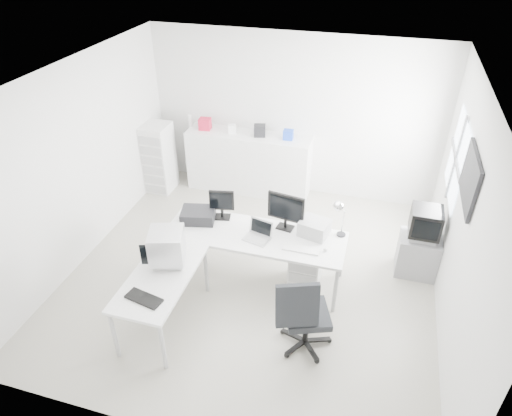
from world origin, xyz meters
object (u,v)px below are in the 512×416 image
(inkjet_printer, at_px, (198,215))
(lcd_monitor_small, at_px, (222,205))
(tv_cabinet, at_px, (417,255))
(crt_tv, at_px, (425,224))
(lcd_monitor_large, at_px, (286,212))
(filing_cabinet, at_px, (159,158))
(crt_monitor, at_px, (167,248))
(sideboard, at_px, (249,163))
(main_desk, at_px, (255,256))
(laptop, at_px, (257,232))
(drawer_pedestal, at_px, (306,267))
(laser_printer, at_px, (314,228))
(side_desk, at_px, (164,299))
(office_chair, at_px, (307,311))

(inkjet_printer, relative_size, lcd_monitor_small, 1.06)
(tv_cabinet, height_order, crt_tv, crt_tv)
(lcd_monitor_small, distance_m, lcd_monitor_large, 0.90)
(lcd_monitor_large, bearing_deg, filing_cabinet, 157.99)
(crt_monitor, height_order, crt_tv, crt_monitor)
(lcd_monitor_small, relative_size, tv_cabinet, 0.71)
(crt_monitor, bearing_deg, sideboard, 71.21)
(main_desk, bearing_deg, inkjet_printer, 173.29)
(laptop, xyz_separation_m, crt_tv, (2.11, 0.85, -0.04))
(lcd_monitor_small, height_order, filing_cabinet, filing_cabinet)
(tv_cabinet, bearing_deg, drawer_pedestal, -154.47)
(inkjet_printer, bearing_deg, lcd_monitor_large, -5.77)
(main_desk, bearing_deg, crt_tv, 19.08)
(laser_printer, height_order, filing_cabinet, filing_cabinet)
(main_desk, height_order, side_desk, same)
(main_desk, xyz_separation_m, sideboard, (-0.78, 2.29, 0.17))
(inkjet_printer, relative_size, laptop, 1.24)
(laptop, distance_m, crt_tv, 2.27)
(office_chair, relative_size, sideboard, 0.51)
(inkjet_printer, xyz_separation_m, lcd_monitor_large, (1.20, 0.15, 0.18))
(inkjet_printer, xyz_separation_m, lcd_monitor_small, (0.30, 0.15, 0.13))
(lcd_monitor_large, bearing_deg, main_desk, -135.26)
(filing_cabinet, bearing_deg, lcd_monitor_small, -42.31)
(office_chair, bearing_deg, lcd_monitor_large, 93.30)
(main_desk, distance_m, lcd_monitor_large, 0.77)
(main_desk, xyz_separation_m, filing_cabinet, (-2.34, 1.88, 0.25))
(side_desk, bearing_deg, tv_cabinet, 31.54)
(inkjet_printer, distance_m, laser_printer, 1.60)
(drawer_pedestal, distance_m, crt_monitor, 1.92)
(laser_printer, bearing_deg, drawer_pedestal, -93.34)
(inkjet_printer, height_order, lcd_monitor_large, lcd_monitor_large)
(main_desk, relative_size, lcd_monitor_large, 4.55)
(sideboard, bearing_deg, crt_tv, -27.65)
(laser_printer, height_order, office_chair, office_chair)
(inkjet_printer, bearing_deg, main_desk, -19.61)
(crt_monitor, bearing_deg, lcd_monitor_small, 57.18)
(main_desk, distance_m, crt_monitor, 1.35)
(side_desk, relative_size, lcd_monitor_large, 2.66)
(laptop, distance_m, office_chair, 1.26)
(lcd_monitor_large, distance_m, laptop, 0.48)
(laptop, relative_size, tv_cabinet, 0.61)
(drawer_pedestal, bearing_deg, tv_cabinet, 25.53)
(tv_cabinet, xyz_separation_m, sideboard, (-2.94, 1.54, 0.25))
(side_desk, relative_size, laser_printer, 3.80)
(sideboard, bearing_deg, side_desk, -91.14)
(sideboard, bearing_deg, lcd_monitor_large, -60.95)
(inkjet_printer, bearing_deg, filing_cabinet, 117.04)
(drawer_pedestal, bearing_deg, main_desk, -175.91)
(sideboard, bearing_deg, laptop, -70.78)
(crt_monitor, relative_size, sideboard, 0.21)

